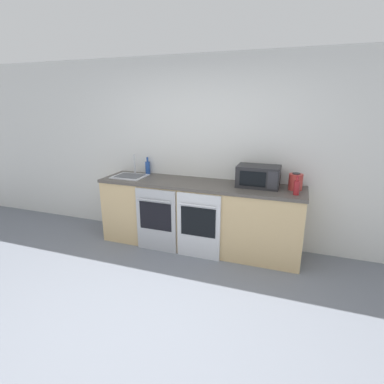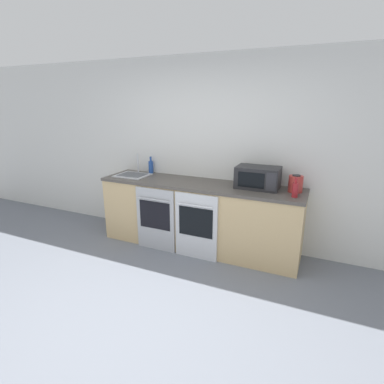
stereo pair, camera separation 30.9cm
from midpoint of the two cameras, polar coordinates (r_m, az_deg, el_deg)
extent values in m
plane|color=slate|center=(3.07, -9.67, -23.56)|extent=(16.00, 16.00, 0.00)
cube|color=silver|center=(4.28, 5.19, 7.53)|extent=(10.00, 0.06, 2.60)
cube|color=tan|center=(4.19, 3.33, -4.73)|extent=(2.76, 0.63, 0.89)
cube|color=#4C4742|center=(4.04, 3.44, 1.45)|extent=(2.79, 0.65, 0.04)
cube|color=#A8AAAF|center=(4.11, -4.83, -5.31)|extent=(0.58, 0.03, 0.88)
cube|color=black|center=(4.07, -4.98, -4.47)|extent=(0.46, 0.01, 0.39)
cylinder|color=#A8AAAF|center=(3.98, -5.21, -1.50)|extent=(0.47, 0.02, 0.02)
cube|color=silver|center=(3.87, 3.08, -6.68)|extent=(0.58, 0.03, 0.88)
cube|color=black|center=(3.83, 3.00, -5.81)|extent=(0.46, 0.01, 0.39)
cylinder|color=silver|center=(3.73, 2.93, -2.68)|extent=(0.47, 0.02, 0.02)
cube|color=#232326|center=(3.88, 14.69, 2.68)|extent=(0.53, 0.33, 0.27)
cube|color=black|center=(3.73, 13.50, 2.20)|extent=(0.32, 0.01, 0.19)
cube|color=#2D2D33|center=(3.69, 17.16, 1.78)|extent=(0.12, 0.01, 0.22)
cylinder|color=maroon|center=(3.65, 21.37, 0.31)|extent=(0.07, 0.07, 0.17)
cylinder|color=maroon|center=(3.62, 21.56, 2.07)|extent=(0.03, 0.03, 0.06)
cylinder|color=#234793|center=(4.62, -5.93, 4.71)|extent=(0.07, 0.07, 0.18)
cylinder|color=#234793|center=(4.60, -5.97, 6.26)|extent=(0.03, 0.03, 0.07)
cylinder|color=#B2332D|center=(3.86, 21.32, 1.42)|extent=(0.17, 0.17, 0.20)
cylinder|color=#262628|center=(3.84, 21.49, 2.94)|extent=(0.09, 0.09, 0.01)
cube|color=#B7BABF|center=(4.49, -9.34, 3.15)|extent=(0.46, 0.39, 0.01)
cube|color=#4C4F54|center=(4.49, -9.34, 3.28)|extent=(0.37, 0.28, 0.01)
cylinder|color=#B7BABF|center=(4.59, -8.36, 5.44)|extent=(0.02, 0.02, 0.29)
camera|label=1|loc=(0.15, -87.85, 0.64)|focal=28.00mm
camera|label=2|loc=(0.15, 92.15, -0.64)|focal=28.00mm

